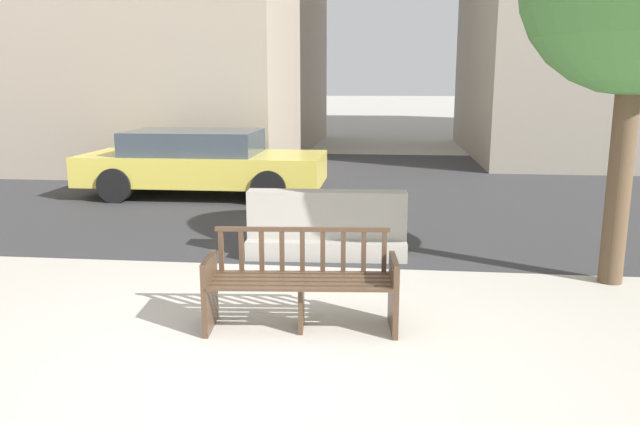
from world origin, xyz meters
TOP-DOWN VIEW (x-y plane):
  - ground_plane at (0.00, 0.00)m, footprint 200.00×200.00m
  - street_asphalt at (0.00, 8.70)m, footprint 120.00×12.00m
  - street_bench at (0.25, 0.81)m, footprint 1.73×0.67m
  - jersey_barrier_centre at (0.24, 3.21)m, footprint 2.03×0.78m
  - car_taxi_near at (-2.62, 7.25)m, footprint 4.64×2.02m

SIDE VIEW (x-z plane):
  - ground_plane at x=0.00m, z-range 0.00..0.00m
  - street_asphalt at x=0.00m, z-range 0.00..0.01m
  - jersey_barrier_centre at x=0.24m, z-range -0.08..0.76m
  - street_bench at x=0.25m, z-range -0.04..0.84m
  - car_taxi_near at x=-2.62m, z-range 0.03..1.29m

